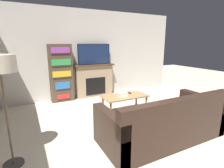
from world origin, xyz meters
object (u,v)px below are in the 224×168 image
at_px(couch, 163,124).
at_px(fireplace, 94,80).
at_px(floor_lamp, 0,71).
at_px(tv, 94,54).
at_px(coffee_table, 125,98).
at_px(storage_basket, 128,92).
at_px(bookshelf, 61,73).

bearing_deg(couch, fireplace, 92.28).
height_order(couch, floor_lamp, floor_lamp).
distance_m(tv, couch, 3.20).
bearing_deg(couch, floor_lamp, 170.02).
distance_m(fireplace, coffee_table, 1.76).
xyz_separation_m(floor_lamp, storage_basket, (3.29, 2.19, -1.25)).
relative_size(fireplace, bookshelf, 0.77).
bearing_deg(storage_basket, couch, -109.08).
relative_size(fireplace, storage_basket, 3.32).
xyz_separation_m(couch, coffee_table, (-0.03, 1.28, 0.12)).
bearing_deg(tv, coffee_table, -86.86).
distance_m(fireplace, floor_lamp, 3.56).
bearing_deg(tv, floor_lamp, -131.16).
xyz_separation_m(fireplace, tv, (0.00, -0.02, 0.83)).
bearing_deg(storage_basket, tv, 158.34).
distance_m(tv, floor_lamp, 3.44).
relative_size(tv, couch, 0.47).
relative_size(bookshelf, storage_basket, 4.29).
bearing_deg(bookshelf, floor_lamp, -115.24).
bearing_deg(coffee_table, bookshelf, 123.40).
xyz_separation_m(tv, storage_basket, (1.02, -0.41, -1.26)).
relative_size(fireplace, couch, 0.58).
height_order(coffee_table, bookshelf, bookshelf).
xyz_separation_m(bookshelf, floor_lamp, (-1.22, -2.59, 0.51)).
relative_size(tv, storage_basket, 2.68).
height_order(fireplace, floor_lamp, floor_lamp).
xyz_separation_m(fireplace, storage_basket, (1.02, -0.43, -0.42)).
relative_size(coffee_table, storage_basket, 2.78).
distance_m(coffee_table, storage_basket, 1.65).
distance_m(bookshelf, floor_lamp, 2.91).
xyz_separation_m(coffee_table, storage_basket, (0.93, 1.33, -0.31)).
distance_m(couch, storage_basket, 2.77).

